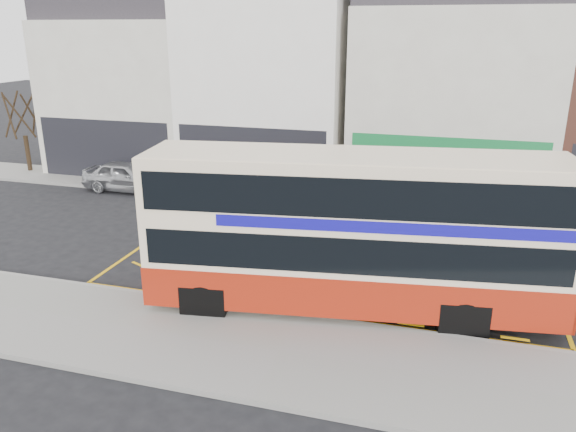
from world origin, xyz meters
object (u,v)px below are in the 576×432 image
(street_tree_left, at_px, (20,103))
(street_tree_right, at_px, (453,125))
(car_silver, at_px, (127,176))
(car_grey, at_px, (390,205))
(double_decker_bus, at_px, (354,231))
(bus_stop_post, at_px, (243,245))

(street_tree_left, bearing_deg, street_tree_right, 2.27)
(car_silver, height_order, car_grey, car_silver)
(street_tree_left, bearing_deg, car_grey, -6.83)
(double_decker_bus, height_order, bus_stop_post, double_decker_bus)
(car_silver, bearing_deg, double_decker_bus, -125.15)
(bus_stop_post, relative_size, street_tree_left, 0.56)
(bus_stop_post, height_order, car_silver, bus_stop_post)
(bus_stop_post, height_order, car_grey, bus_stop_post)
(double_decker_bus, bearing_deg, car_silver, 136.60)
(car_grey, bearing_deg, double_decker_bus, 159.84)
(street_tree_left, bearing_deg, double_decker_bus, -28.39)
(double_decker_bus, height_order, car_silver, double_decker_bus)
(bus_stop_post, xyz_separation_m, car_grey, (3.02, 9.35, -1.43))
(bus_stop_post, relative_size, car_grey, 0.86)
(double_decker_bus, relative_size, car_grey, 3.12)
(double_decker_bus, bearing_deg, street_tree_left, 143.62)
(double_decker_bus, distance_m, bus_stop_post, 3.06)
(car_silver, height_order, street_tree_left, street_tree_left)
(street_tree_left, xyz_separation_m, street_tree_right, (22.28, 0.88, -0.29))
(double_decker_bus, distance_m, car_grey, 8.53)
(street_tree_right, bearing_deg, double_decker_bus, -101.62)
(car_silver, bearing_deg, street_tree_right, -79.88)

